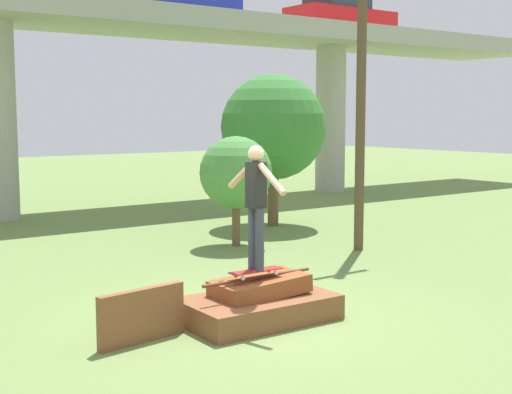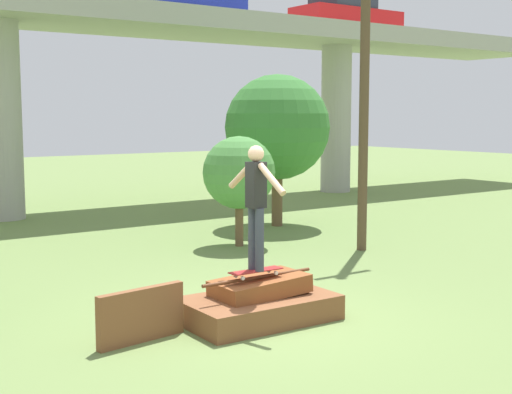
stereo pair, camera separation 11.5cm
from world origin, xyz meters
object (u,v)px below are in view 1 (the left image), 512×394
Objects in this scene: skater at (256,198)px; car_on_overpass_right at (340,15)px; skateboard at (256,271)px; tree_behind_left at (236,173)px; utility_pole at (361,73)px; tree_behind_right at (273,128)px.

skater is 18.67m from car_on_overpass_right.
tree_behind_left is (3.03, 4.86, 0.88)m from skateboard.
tree_behind_left is (-1.85, 1.89, -2.10)m from utility_pole.
tree_behind_right is at bearing 36.72° from tree_behind_left.
car_on_overpass_right is 0.60× the size of utility_pole.
tree_behind_right is (0.54, 3.67, -1.18)m from utility_pole.
tree_behind_left is at bearing 58.07° from skateboard.
utility_pole is 3.89m from tree_behind_right.
utility_pole is at bearing -98.39° from tree_behind_right.
skater is 8.61m from tree_behind_right.
skateboard is 0.19× the size of car_on_overpass_right.
tree_behind_left is 3.12m from tree_behind_right.
car_on_overpass_right is at bearing 49.21° from utility_pole.
tree_behind_right is at bearing 50.81° from skateboard.
utility_pole reaches higher than skater.
utility_pole is 3.37m from tree_behind_left.
car_on_overpass_right is (13.05, 12.45, 5.84)m from skateboard.
skater is at bearing -121.93° from tree_behind_left.
skateboard is 0.21× the size of tree_behind_right.
tree_behind_left is at bearing -142.88° from car_on_overpass_right.
skater is at bearing -63.43° from skateboard.
skater is 0.71× the size of tree_behind_left.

